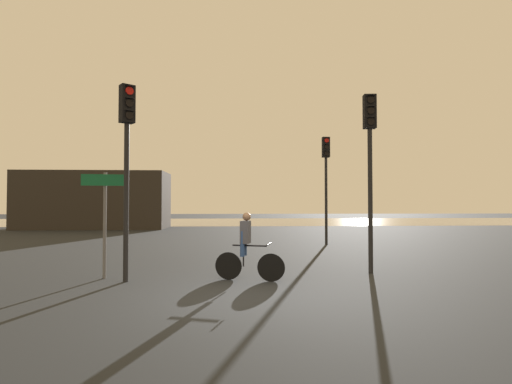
# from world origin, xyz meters

# --- Properties ---
(ground_plane) EXTENTS (120.00, 120.00, 0.00)m
(ground_plane) POSITION_xyz_m (0.00, 0.00, 0.00)
(ground_plane) COLOR black
(water_strip) EXTENTS (80.00, 16.00, 0.01)m
(water_strip) POSITION_xyz_m (0.00, 31.81, 0.00)
(water_strip) COLOR gray
(water_strip) RESTS_ON ground
(distant_building) EXTENTS (10.28, 4.00, 4.10)m
(distant_building) POSITION_xyz_m (-10.29, 21.81, 2.05)
(distant_building) COLOR #2D2823
(distant_building) RESTS_ON ground
(traffic_light_near_right) EXTENTS (0.34, 0.36, 4.73)m
(traffic_light_near_right) POSITION_xyz_m (3.39, 2.56, 3.27)
(traffic_light_near_right) COLOR black
(traffic_light_near_right) RESTS_ON ground
(traffic_light_near_left) EXTENTS (0.41, 0.42, 4.64)m
(traffic_light_near_left) POSITION_xyz_m (-2.74, 1.76, 3.22)
(traffic_light_near_left) COLOR black
(traffic_light_near_left) RESTS_ON ground
(traffic_light_far_right) EXTENTS (0.33, 0.34, 4.78)m
(traffic_light_far_right) POSITION_xyz_m (3.87, 9.66, 3.30)
(traffic_light_far_right) COLOR black
(traffic_light_far_right) RESTS_ON ground
(direction_sign_post) EXTENTS (1.10, 0.18, 2.60)m
(direction_sign_post) POSITION_xyz_m (-3.37, 2.19, 1.70)
(direction_sign_post) COLOR slate
(direction_sign_post) RESTS_ON ground
(cyclist) EXTENTS (1.65, 0.63, 1.62)m
(cyclist) POSITION_xyz_m (0.10, 1.76, 0.82)
(cyclist) COLOR black
(cyclist) RESTS_ON ground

